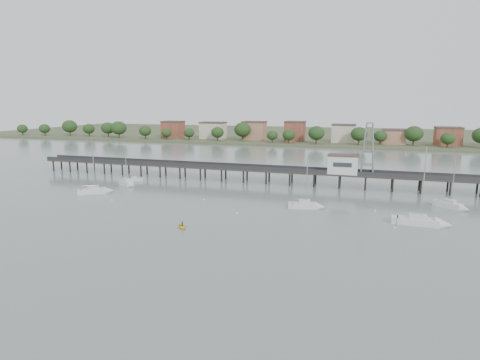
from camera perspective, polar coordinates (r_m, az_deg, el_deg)
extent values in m
plane|color=slate|center=(66.56, -11.63, -9.91)|extent=(500.00, 500.00, 0.00)
cube|color=#2D2823|center=(119.82, 2.35, 1.45)|extent=(150.00, 5.00, 0.50)
cube|color=#333335|center=(117.41, 2.05, 1.65)|extent=(150.00, 0.12, 1.10)
cube|color=#333335|center=(121.98, 2.65, 1.99)|extent=(150.00, 0.12, 1.10)
cylinder|color=black|center=(154.48, -25.00, 1.83)|extent=(0.50, 0.50, 4.40)
cylinder|color=black|center=(157.26, -24.07, 2.05)|extent=(0.50, 0.50, 4.40)
cylinder|color=black|center=(118.35, 2.10, 0.37)|extent=(0.50, 0.50, 4.40)
cylinder|color=black|center=(121.96, 2.58, 0.68)|extent=(0.50, 0.50, 4.40)
cube|color=silver|center=(115.46, 14.43, 2.13)|extent=(8.00, 5.00, 5.00)
cube|color=#4C3833|center=(115.10, 14.49, 3.44)|extent=(8.40, 5.40, 0.30)
cube|color=slate|center=(114.18, 17.99, 7.74)|extent=(1.80, 1.80, 0.30)
cube|color=silver|center=(114.15, 18.01, 8.11)|extent=(0.90, 0.90, 1.20)
cube|color=silver|center=(120.20, -15.85, -0.52)|extent=(5.41, 4.26, 1.65)
cone|color=silver|center=(117.41, -15.14, -0.75)|extent=(2.83, 2.78, 1.98)
cube|color=silver|center=(119.98, -15.88, 0.03)|extent=(2.76, 2.50, 0.75)
cylinder|color=#A5A8AA|center=(118.94, -15.91, 2.10)|extent=(0.18, 0.18, 9.56)
cylinder|color=#A5A8AA|center=(120.63, -16.07, 0.34)|extent=(2.64, 1.58, 0.12)
cube|color=silver|center=(102.48, 27.60, -3.29)|extent=(5.64, 4.90, 1.65)
cone|color=silver|center=(101.12, 29.32, -3.63)|extent=(3.07, 3.04, 2.11)
cube|color=silver|center=(102.23, 27.66, -2.65)|extent=(2.95, 2.78, 0.75)
cylinder|color=#A5A8AA|center=(101.17, 28.08, -0.07)|extent=(0.18, 0.18, 10.19)
cylinder|color=#A5A8AA|center=(102.49, 27.23, -2.27)|extent=(2.64, 1.95, 0.12)
cube|color=silver|center=(91.63, 9.13, -3.73)|extent=(5.98, 3.29, 1.65)
cone|color=silver|center=(91.90, 11.34, -3.76)|extent=(2.75, 2.63, 2.20)
cube|color=silver|center=(91.34, 9.16, -3.02)|extent=(2.81, 2.23, 0.75)
cylinder|color=#A5A8AA|center=(90.32, 9.50, 0.03)|extent=(0.18, 0.18, 10.60)
cylinder|color=#A5A8AA|center=(91.17, 8.57, -2.67)|extent=(3.25, 0.78, 0.12)
cube|color=silver|center=(86.00, 23.90, -5.52)|extent=(7.60, 3.25, 1.65)
cone|color=silver|center=(86.48, 27.00, -5.69)|extent=(3.24, 3.05, 2.91)
cube|color=silver|center=(85.70, 23.96, -4.76)|extent=(3.42, 2.48, 0.75)
cylinder|color=#A5A8AA|center=(84.30, 24.66, -0.42)|extent=(0.18, 0.18, 14.01)
cylinder|color=#A5A8AA|center=(85.47, 23.16, -4.36)|extent=(4.36, 0.32, 0.12)
cube|color=silver|center=(111.97, -20.10, -1.59)|extent=(6.39, 5.69, 1.65)
cone|color=silver|center=(111.99, -18.11, -1.46)|extent=(3.52, 3.49, 2.41)
cube|color=silver|center=(111.73, -20.13, -1.00)|extent=(3.36, 3.21, 0.75)
cylinder|color=#A5A8AA|center=(110.79, -20.10, 1.78)|extent=(0.18, 0.18, 11.63)
cylinder|color=#A5A8AA|center=(111.64, -20.68, -0.76)|extent=(2.95, 2.30, 0.12)
cube|color=silver|center=(126.29, -14.38, 0.04)|extent=(4.10, 2.44, 1.07)
cube|color=silver|center=(126.45, -14.76, 0.33)|extent=(1.54, 1.54, 0.64)
imported|color=yellow|center=(77.67, -8.21, -6.75)|extent=(1.92, 1.69, 2.79)
imported|color=black|center=(77.67, -8.21, -6.75)|extent=(0.77, 1.17, 0.26)
ellipsoid|color=#F0E9BA|center=(98.93, -5.11, -2.78)|extent=(0.56, 0.56, 0.39)
ellipsoid|color=#F0E9BA|center=(86.25, -0.40, -4.79)|extent=(0.56, 0.56, 0.39)
ellipsoid|color=#F0E9BA|center=(111.05, -21.61, -2.00)|extent=(0.56, 0.56, 0.39)
ellipsoid|color=#F0E9BA|center=(102.63, -17.81, -2.77)|extent=(0.56, 0.56, 0.39)
ellipsoid|color=#F0E9BA|center=(93.15, 18.66, -4.19)|extent=(0.56, 0.56, 0.39)
ellipsoid|color=#F0E9BA|center=(81.99, 21.15, -6.38)|extent=(0.56, 0.56, 0.39)
cube|color=#475133|center=(301.53, 11.71, 6.31)|extent=(500.00, 170.00, 1.40)
cube|color=brown|center=(266.75, -9.50, 6.93)|extent=(13.00, 10.50, 9.00)
cube|color=brown|center=(255.27, -3.85, 6.89)|extent=(13.00, 10.50, 9.00)
cube|color=brown|center=(246.72, 2.04, 6.77)|extent=(13.00, 10.50, 9.00)
cube|color=brown|center=(241.23, 7.81, 6.58)|extent=(13.00, 10.50, 9.00)
cube|color=brown|center=(238.08, 14.50, 6.28)|extent=(13.00, 10.50, 9.00)
cube|color=brown|center=(238.13, 21.03, 5.91)|extent=(13.00, 10.50, 9.00)
cube|color=brown|center=(241.23, 27.46, 5.46)|extent=(13.00, 10.50, 9.00)
ellipsoid|color=#1A3315|center=(271.59, -16.35, 6.78)|extent=(8.00, 8.00, 6.80)
ellipsoid|color=#1A3315|center=(227.85, 9.78, 6.35)|extent=(8.00, 8.00, 6.80)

